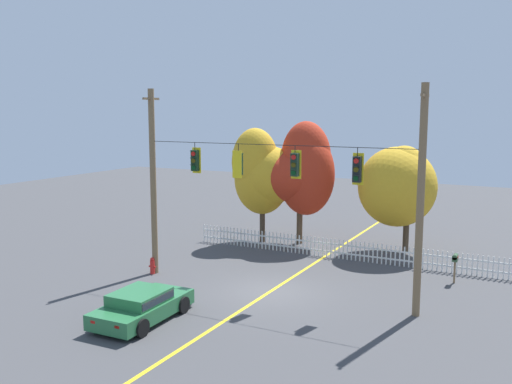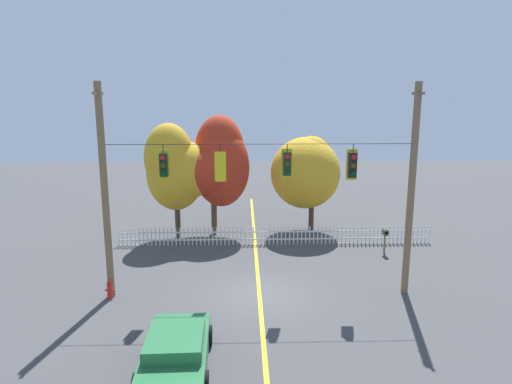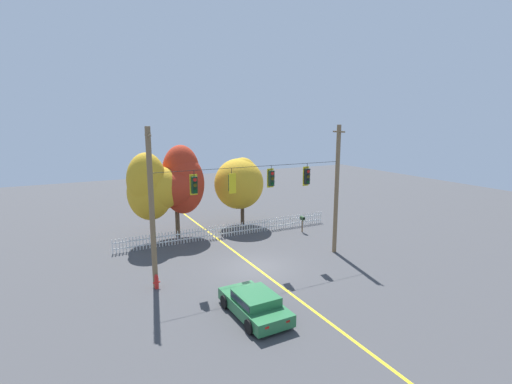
{
  "view_description": "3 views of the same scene",
  "coord_description": "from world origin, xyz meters",
  "views": [
    {
      "loc": [
        10.06,
        -20.53,
        7.57
      ],
      "look_at": [
        -0.3,
        -0.75,
        4.34
      ],
      "focal_mm": 39.34,
      "sensor_mm": 36.0,
      "label": 1
    },
    {
      "loc": [
        -0.64,
        -17.38,
        7.92
      ],
      "look_at": [
        -0.14,
        -0.05,
        4.33
      ],
      "focal_mm": 31.65,
      "sensor_mm": 36.0,
      "label": 2
    },
    {
      "loc": [
        -9.99,
        -19.5,
        8.91
      ],
      "look_at": [
        0.03,
        -0.03,
        4.7
      ],
      "focal_mm": 26.61,
      "sensor_mm": 36.0,
      "label": 3
    }
  ],
  "objects": [
    {
      "name": "ground",
      "position": [
        0.0,
        0.0,
        0.0
      ],
      "size": [
        80.0,
        80.0,
        0.0
      ],
      "primitive_type": "plane",
      "color": "#424244"
    },
    {
      "name": "lane_centerline_stripe",
      "position": [
        0.0,
        0.0,
        0.0
      ],
      "size": [
        0.16,
        36.0,
        0.01
      ],
      "primitive_type": "cube",
      "color": "gold",
      "rests_on": "ground"
    },
    {
      "name": "signal_support_span",
      "position": [
        0.0,
        0.0,
        4.36
      ],
      "size": [
        12.38,
        1.1,
        8.57
      ],
      "color": "brown",
      "rests_on": "ground"
    },
    {
      "name": "traffic_signal_northbound_secondary",
      "position": [
        -3.72,
        0.01,
        5.42
      ],
      "size": [
        0.43,
        0.38,
        1.36
      ],
      "color": "black"
    },
    {
      "name": "traffic_signal_westbound_side",
      "position": [
        -1.52,
        -0.01,
        5.35
      ],
      "size": [
        0.43,
        0.38,
        1.44
      ],
      "color": "black"
    },
    {
      "name": "traffic_signal_southbound_primary",
      "position": [
        1.07,
        0.01,
        5.44
      ],
      "size": [
        0.43,
        0.38,
        1.34
      ],
      "color": "black"
    },
    {
      "name": "traffic_signal_eastbound_side",
      "position": [
        3.65,
        0.01,
        5.38
      ],
      "size": [
        0.43,
        0.38,
        1.44
      ],
      "color": "black"
    },
    {
      "name": "white_picket_fence",
      "position": [
        1.12,
        6.45,
        0.51
      ],
      "size": [
        17.26,
        0.06,
        1.01
      ],
      "color": "white",
      "rests_on": "ground"
    },
    {
      "name": "autumn_maple_near_fence",
      "position": [
        -4.38,
        7.91,
        4.02
      ],
      "size": [
        3.96,
        2.98,
        6.62
      ],
      "color": "#473828",
      "rests_on": "ground"
    },
    {
      "name": "autumn_maple_mid",
      "position": [
        -2.25,
        8.42,
        4.23
      ],
      "size": [
        4.38,
        3.63,
        7.02
      ],
      "color": "brown",
      "rests_on": "ground"
    },
    {
      "name": "autumn_oak_far_east",
      "position": [
        3.15,
        8.98,
        3.68
      ],
      "size": [
        4.12,
        4.06,
        5.79
      ],
      "color": "#473828",
      "rests_on": "ground"
    },
    {
      "name": "parked_car",
      "position": [
        -2.67,
        -5.16,
        0.6
      ],
      "size": [
        2.13,
        4.13,
        1.15
      ],
      "color": "#286B3D",
      "rests_on": "ground"
    },
    {
      "name": "fire_hydrant",
      "position": [
        -6.05,
        -0.23,
        0.39
      ],
      "size": [
        0.38,
        0.22,
        0.8
      ],
      "color": "red",
      "rests_on": "ground"
    },
    {
      "name": "roadside_mailbox",
      "position": [
        6.71,
        4.86,
        1.07
      ],
      "size": [
        0.25,
        0.44,
        1.31
      ],
      "color": "brown",
      "rests_on": "ground"
    }
  ]
}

